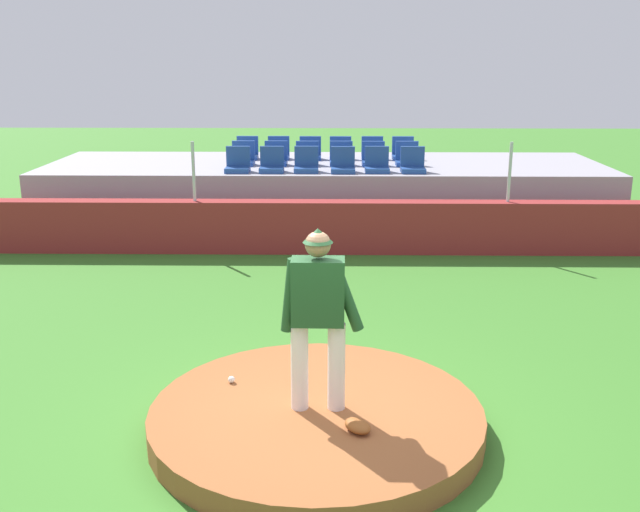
{
  "coord_description": "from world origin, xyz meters",
  "views": [
    {
      "loc": [
        0.14,
        -6.54,
        3.64
      ],
      "look_at": [
        0.0,
        2.36,
        1.15
      ],
      "focal_mm": 40.97,
      "sensor_mm": 36.0,
      "label": 1
    }
  ],
  "objects_px": {
    "baseball": "(231,379)",
    "stadium_chair_16": "(372,152)",
    "stadium_chair_2": "(306,164)",
    "stadium_chair_6": "(243,158)",
    "stadium_chair_8": "(307,158)",
    "stadium_chair_3": "(343,164)",
    "stadium_chair_4": "(377,164)",
    "stadium_chair_5": "(413,164)",
    "stadium_chair_7": "(276,158)",
    "stadium_chair_11": "(407,158)",
    "stadium_chair_9": "(341,158)",
    "stadium_chair_12": "(247,152)",
    "stadium_chair_13": "(279,152)",
    "stadium_chair_0": "(238,164)",
    "stadium_chair_14": "(310,152)",
    "stadium_chair_1": "(272,164)",
    "stadium_chair_15": "(340,152)",
    "stadium_chair_10": "(373,158)",
    "fielding_glove": "(358,426)",
    "stadium_chair_17": "(403,152)",
    "pitcher": "(318,307)"
  },
  "relations": [
    {
      "from": "stadium_chair_0",
      "to": "stadium_chair_11",
      "type": "bearing_deg",
      "value": -165.33
    },
    {
      "from": "baseball",
      "to": "stadium_chair_16",
      "type": "height_order",
      "value": "stadium_chair_16"
    },
    {
      "from": "stadium_chair_3",
      "to": "stadium_chair_17",
      "type": "bearing_deg",
      "value": -126.9
    },
    {
      "from": "baseball",
      "to": "stadium_chair_7",
      "type": "bearing_deg",
      "value": 90.89
    },
    {
      "from": "stadium_chair_15",
      "to": "stadium_chair_5",
      "type": "bearing_deg",
      "value": 128.57
    },
    {
      "from": "stadium_chair_9",
      "to": "stadium_chair_12",
      "type": "xyz_separation_m",
      "value": [
        -2.1,
        0.92,
        0.0
      ]
    },
    {
      "from": "stadium_chair_6",
      "to": "stadium_chair_12",
      "type": "relative_size",
      "value": 1.0
    },
    {
      "from": "stadium_chair_8",
      "to": "stadium_chair_10",
      "type": "height_order",
      "value": "same"
    },
    {
      "from": "stadium_chair_6",
      "to": "stadium_chair_15",
      "type": "distance_m",
      "value": 2.26
    },
    {
      "from": "stadium_chair_14",
      "to": "stadium_chair_11",
      "type": "bearing_deg",
      "value": 156.55
    },
    {
      "from": "stadium_chair_0",
      "to": "stadium_chair_12",
      "type": "relative_size",
      "value": 1.0
    },
    {
      "from": "stadium_chair_2",
      "to": "stadium_chair_13",
      "type": "bearing_deg",
      "value": -69.24
    },
    {
      "from": "stadium_chair_11",
      "to": "stadium_chair_17",
      "type": "relative_size",
      "value": 1.0
    },
    {
      "from": "stadium_chair_2",
      "to": "stadium_chair_16",
      "type": "height_order",
      "value": "same"
    },
    {
      "from": "stadium_chair_9",
      "to": "stadium_chair_13",
      "type": "height_order",
      "value": "same"
    },
    {
      "from": "stadium_chair_13",
      "to": "stadium_chair_0",
      "type": "bearing_deg",
      "value": 69.47
    },
    {
      "from": "stadium_chair_8",
      "to": "baseball",
      "type": "bearing_deg",
      "value": 86.33
    },
    {
      "from": "fielding_glove",
      "to": "stadium_chair_10",
      "type": "bearing_deg",
      "value": 141.64
    },
    {
      "from": "stadium_chair_16",
      "to": "baseball",
      "type": "bearing_deg",
      "value": 78.04
    },
    {
      "from": "stadium_chair_9",
      "to": "stadium_chair_14",
      "type": "xyz_separation_m",
      "value": [
        -0.68,
        0.9,
        0.0
      ]
    },
    {
      "from": "stadium_chair_3",
      "to": "stadium_chair_4",
      "type": "distance_m",
      "value": 0.69
    },
    {
      "from": "stadium_chair_4",
      "to": "stadium_chair_17",
      "type": "relative_size",
      "value": 1.0
    },
    {
      "from": "stadium_chair_12",
      "to": "stadium_chair_7",
      "type": "bearing_deg",
      "value": 128.25
    },
    {
      "from": "stadium_chair_15",
      "to": "stadium_chair_11",
      "type": "bearing_deg",
      "value": 147.42
    },
    {
      "from": "fielding_glove",
      "to": "stadium_chair_6",
      "type": "height_order",
      "value": "stadium_chair_6"
    },
    {
      "from": "baseball",
      "to": "stadium_chair_17",
      "type": "relative_size",
      "value": 0.15
    },
    {
      "from": "stadium_chair_3",
      "to": "stadium_chair_16",
      "type": "distance_m",
      "value": 1.97
    },
    {
      "from": "stadium_chair_8",
      "to": "stadium_chair_4",
      "type": "bearing_deg",
      "value": 148.58
    },
    {
      "from": "stadium_chair_3",
      "to": "stadium_chair_6",
      "type": "xyz_separation_m",
      "value": [
        -2.11,
        0.94,
        0.0
      ]
    },
    {
      "from": "stadium_chair_2",
      "to": "stadium_chair_14",
      "type": "height_order",
      "value": "same"
    },
    {
      "from": "fielding_glove",
      "to": "stadium_chair_2",
      "type": "bearing_deg",
      "value": 150.6
    },
    {
      "from": "stadium_chair_16",
      "to": "pitcher",
      "type": "bearing_deg",
      "value": 83.97
    },
    {
      "from": "stadium_chair_10",
      "to": "stadium_chair_14",
      "type": "bearing_deg",
      "value": -34.14
    },
    {
      "from": "stadium_chair_5",
      "to": "stadium_chair_16",
      "type": "relative_size",
      "value": 1.0
    },
    {
      "from": "stadium_chair_11",
      "to": "stadium_chair_12",
      "type": "relative_size",
      "value": 1.0
    },
    {
      "from": "stadium_chair_7",
      "to": "stadium_chair_11",
      "type": "xyz_separation_m",
      "value": [
        2.79,
        -0.02,
        0.0
      ]
    },
    {
      "from": "stadium_chair_6",
      "to": "stadium_chair_7",
      "type": "distance_m",
      "value": 0.7
    },
    {
      "from": "stadium_chair_2",
      "to": "stadium_chair_13",
      "type": "distance_m",
      "value": 1.94
    },
    {
      "from": "stadium_chair_8",
      "to": "stadium_chair_9",
      "type": "bearing_deg",
      "value": -179.38
    },
    {
      "from": "stadium_chair_12",
      "to": "fielding_glove",
      "type": "bearing_deg",
      "value": 101.77
    },
    {
      "from": "stadium_chair_5",
      "to": "stadium_chair_1",
      "type": "bearing_deg",
      "value": 0.19
    },
    {
      "from": "stadium_chair_2",
      "to": "stadium_chair_6",
      "type": "xyz_separation_m",
      "value": [
        -1.38,
        0.9,
        0.0
      ]
    },
    {
      "from": "stadium_chair_4",
      "to": "stadium_chair_7",
      "type": "relative_size",
      "value": 1.0
    },
    {
      "from": "stadium_chair_4",
      "to": "stadium_chair_9",
      "type": "bearing_deg",
      "value": -51.29
    },
    {
      "from": "pitcher",
      "to": "stadium_chair_5",
      "type": "distance_m",
      "value": 8.23
    },
    {
      "from": "fielding_glove",
      "to": "stadium_chair_1",
      "type": "bearing_deg",
      "value": 155.21
    },
    {
      "from": "baseball",
      "to": "stadium_chair_6",
      "type": "distance_m",
      "value": 8.53
    },
    {
      "from": "stadium_chair_7",
      "to": "stadium_chair_14",
      "type": "bearing_deg",
      "value": -128.74
    },
    {
      "from": "stadium_chair_2",
      "to": "stadium_chair_13",
      "type": "xyz_separation_m",
      "value": [
        -0.69,
        1.81,
        0.0
      ]
    },
    {
      "from": "stadium_chair_8",
      "to": "stadium_chair_15",
      "type": "relative_size",
      "value": 1.0
    }
  ]
}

